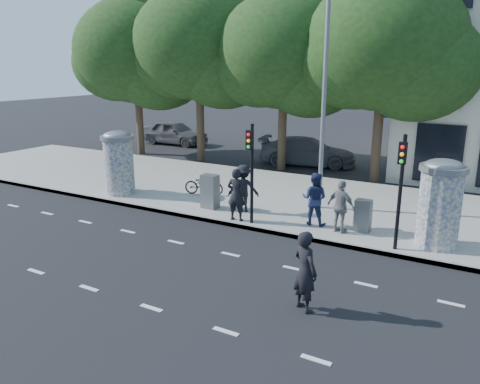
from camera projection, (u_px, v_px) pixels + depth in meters
The scene contains 25 objects.
ground at pixel (204, 272), 12.61m from camera, with size 120.00×120.00×0.00m, color black.
sidewalk at pixel (307, 201), 18.89m from camera, with size 40.00×8.00×0.15m, color gray.
curb at pixel (263, 230), 15.57m from camera, with size 40.00×0.10×0.16m, color slate.
lane_dash_near at pixel (151, 308), 10.76m from camera, with size 32.00×0.12×0.01m, color silver.
lane_dash_far at pixel (231, 254), 13.78m from camera, with size 32.00×0.12×0.01m, color silver.
ad_column_left at pixel (119, 161), 19.39m from camera, with size 1.36×1.36×2.65m.
ad_column_right at pixel (440, 201), 13.70m from camera, with size 1.36×1.36×2.65m.
traffic_pole_near at pixel (251, 164), 15.49m from camera, with size 0.22×0.31×3.40m.
traffic_pole_far at pixel (401, 181), 13.22m from camera, with size 0.22×0.31×3.40m.
street_lamp at pixel (324, 83), 16.54m from camera, with size 0.25×0.93×8.00m.
tree_far_left at pixel (136, 51), 27.62m from camera, with size 7.20×7.20×9.26m.
tree_mid_left at pixel (199, 44), 25.41m from camera, with size 7.20×7.20×9.57m.
tree_near_left at pixel (284, 51), 23.34m from camera, with size 6.80×6.80×8.97m.
tree_center at pixel (384, 43), 20.57m from camera, with size 7.00×7.00×9.30m.
ped_a at pixel (115, 170), 20.13m from camera, with size 0.84×0.55×1.72m, color black.
ped_b at pixel (236, 195), 16.13m from camera, with size 0.68×0.44×1.85m, color black.
ped_c at pixel (314, 199), 15.71m from camera, with size 0.87×0.68×1.80m, color #1F284E.
ped_d at pixel (243, 188), 17.12m from camera, with size 1.14×0.65×1.76m, color black.
ped_e at pixel (341, 207), 14.96m from camera, with size 1.01×0.58×1.73m, color gray.
man_road at pixel (305, 271), 10.46m from camera, with size 0.69×0.45×1.90m, color black.
bicycle at pixel (204, 184), 19.45m from camera, with size 1.66×0.58×0.87m, color black.
cabinet_left at pixel (210, 192), 17.59m from camera, with size 0.61×0.45×1.28m, color slate.
cabinet_right at pixel (363, 216), 15.16m from camera, with size 0.51×0.37×1.06m, color #5C5F60.
car_left at pixel (175, 133), 32.57m from camera, with size 4.81×1.94×1.64m, color #4A4B50.
car_right at pixel (308, 151), 25.85m from camera, with size 5.26×2.14×1.53m, color #55565C.
Camera 1 is at (6.52, -9.63, 5.43)m, focal length 35.00 mm.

